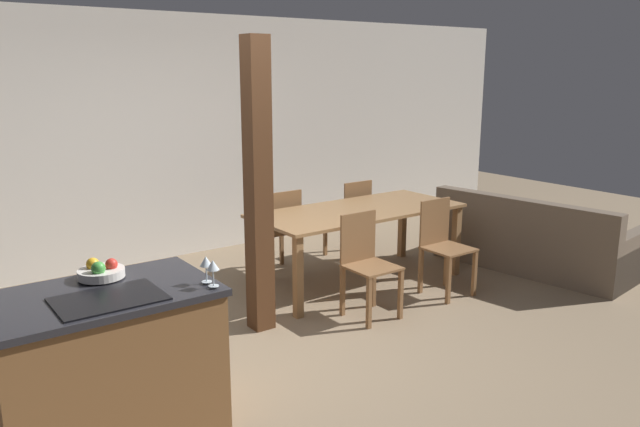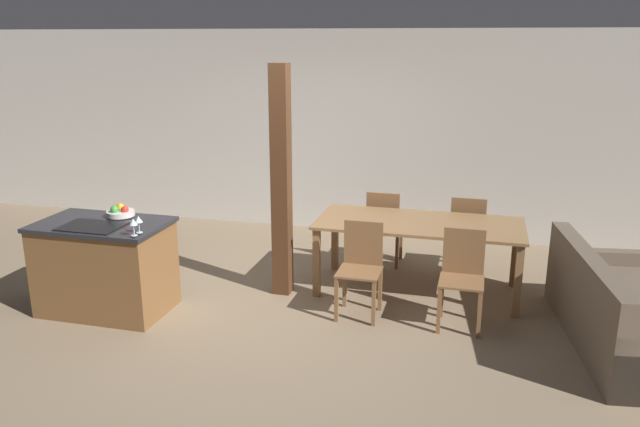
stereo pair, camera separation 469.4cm
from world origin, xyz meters
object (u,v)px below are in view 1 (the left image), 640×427
Objects in this scene: fruit_bowl at (101,271)px; wine_glass_near at (213,266)px; dining_chair_far_right at (351,217)px; dining_chair_far_left at (280,229)px; couch at (534,244)px; dining_chair_near_left at (366,262)px; dining_chair_near_right at (443,244)px; timber_post at (258,188)px; wine_glass_middle at (206,262)px; dining_table at (358,218)px; kitchen_island at (107,366)px.

wine_glass_near reaches higher than fruit_bowl.
dining_chair_far_left is at bearing 0.00° from dining_chair_far_right.
dining_chair_near_left is at bearing 80.76° from couch.
timber_post is at bearing 170.69° from dining_chair_near_right.
wine_glass_near reaches higher than dining_chair_near_left.
couch is at bearing -6.18° from timber_post.
timber_post is at bearing 49.86° from wine_glass_near.
dining_chair_near_left is (1.87, 0.78, -0.55)m from wine_glass_middle.
wine_glass_near is 4.34m from couch.
kitchen_island is at bearing -156.47° from dining_table.
kitchen_island is 0.85m from wine_glass_near.
dining_chair_near_left is 0.38× the size of timber_post.
dining_table is 0.86m from dining_chair_near_right.
dining_chair_near_right is 1.98m from timber_post.
wine_glass_middle is 0.17× the size of dining_chair_near_left.
kitchen_island is at bearing -166.95° from dining_chair_near_left.
dining_chair_far_left is at bearing 36.59° from fruit_bowl.
kitchen_island reaches higher than dining_chair_far_right.
couch is at bearing 133.68° from dining_chair_far_right.
dining_chair_near_left is 1.39m from dining_chair_far_left.
dining_chair_far_right reaches higher than dining_table.
dining_table is at bearing 20.24° from fruit_bowl.
dining_chair_near_left is 2.33m from couch.
dining_chair_far_left is (0.00, 1.39, 0.00)m from dining_chair_near_left.
dining_table is at bearing 124.24° from dining_chair_far_left.
dining_chair_near_right is at bearing 90.00° from dining_chair_far_right.
timber_post reaches higher than dining_chair_near_left.
wine_glass_middle reaches higher than couch.
dining_chair_far_left is at bearing 50.13° from couch.
couch is (1.38, -0.05, -0.21)m from dining_chair_near_right.
couch is at bearing 148.21° from dining_chair_far_left.
wine_glass_middle is at bearing -132.36° from timber_post.
dining_table is 1.50m from timber_post.
fruit_bowl is at bearing 71.24° from kitchen_island.
dining_chair_far_right is (3.28, 1.73, -0.47)m from fruit_bowl.
wine_glass_middle reaches higher than dining_table.
wine_glass_near is 2.98m from dining_chair_far_left.
timber_post is at bearing 30.82° from dining_chair_far_right.
wine_glass_near is 0.17× the size of dining_chair_near_left.
dining_chair_near_right is 0.38× the size of timber_post.
fruit_bowl is at bearing -159.76° from dining_table.
kitchen_island is at bearing -170.56° from dining_chair_near_right.
timber_post is at bearing 51.05° from dining_chair_far_left.
dining_chair_near_right reaches higher than couch.
kitchen_island is at bearing 39.03° from dining_chair_far_left.
dining_table is 0.99× the size of couch.
dining_chair_near_left is (-0.47, -0.70, -0.19)m from dining_table.
timber_post is at bearing -163.73° from dining_table.
kitchen_island is 4.58× the size of fruit_bowl.
kitchen_island is 1.37× the size of dining_chair_near_right.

